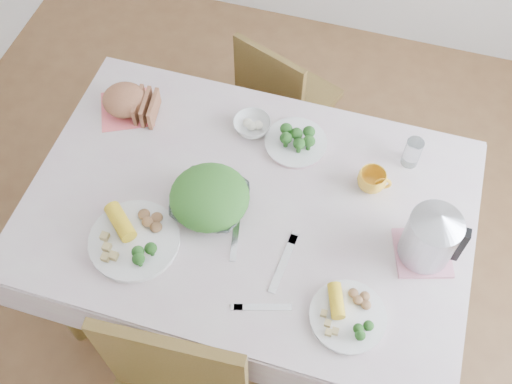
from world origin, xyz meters
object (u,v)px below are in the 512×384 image
(dinner_plate_left, at_px, (135,241))
(dining_table, at_px, (250,255))
(dinner_plate_right, at_px, (348,316))
(electric_kettle, at_px, (431,236))
(salad_bowl, at_px, (210,202))
(yellow_mug, at_px, (372,181))
(chair_far, at_px, (290,87))

(dinner_plate_left, bearing_deg, dining_table, 38.10)
(dinner_plate_right, xyz_separation_m, electric_kettle, (0.19, 0.28, 0.11))
(salad_bowl, xyz_separation_m, dinner_plate_right, (0.52, -0.25, -0.02))
(salad_bowl, relative_size, yellow_mug, 2.50)
(chair_far, relative_size, electric_kettle, 3.51)
(dining_table, relative_size, dinner_plate_left, 4.71)
(salad_bowl, relative_size, dinner_plate_left, 0.84)
(dining_table, height_order, dinner_plate_left, dinner_plate_left)
(chair_far, height_order, electric_kettle, electric_kettle)
(dining_table, distance_m, electric_kettle, 0.78)
(dinner_plate_right, xyz_separation_m, yellow_mug, (-0.02, 0.49, 0.03))
(dining_table, distance_m, dinner_plate_right, 0.64)
(chair_far, bearing_deg, dining_table, 115.02)
(chair_far, bearing_deg, electric_kettle, 148.75)
(chair_far, relative_size, salad_bowl, 3.23)
(dining_table, relative_size, electric_kettle, 6.08)
(salad_bowl, bearing_deg, electric_kettle, 2.33)
(dining_table, bearing_deg, electric_kettle, -1.71)
(chair_far, xyz_separation_m, salad_bowl, (-0.06, -0.86, 0.33))
(chair_far, relative_size, dinner_plate_right, 3.44)
(yellow_mug, bearing_deg, chair_far, 124.86)
(chair_far, xyz_separation_m, electric_kettle, (0.65, -0.84, 0.42))
(dining_table, distance_m, yellow_mug, 0.60)
(chair_far, bearing_deg, yellow_mug, 145.82)
(chair_far, xyz_separation_m, dinner_plate_left, (-0.25, -1.06, 0.31))
(salad_bowl, height_order, yellow_mug, yellow_mug)
(dinner_plate_right, distance_m, yellow_mug, 0.49)
(yellow_mug, bearing_deg, electric_kettle, -44.51)
(dining_table, xyz_separation_m, salad_bowl, (-0.12, -0.05, 0.42))
(dinner_plate_left, relative_size, dinner_plate_right, 1.26)
(dinner_plate_left, xyz_separation_m, yellow_mug, (0.69, 0.43, 0.03))
(salad_bowl, bearing_deg, dinner_plate_left, -134.13)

